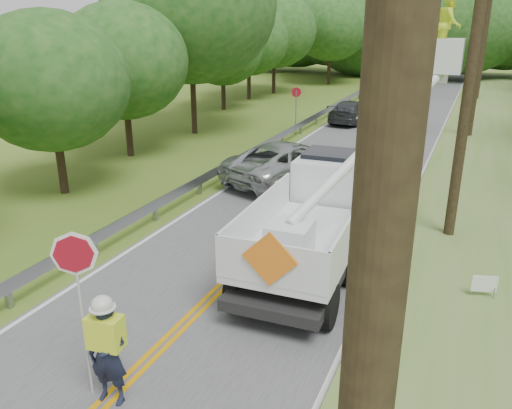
% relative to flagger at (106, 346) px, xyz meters
% --- Properties ---
extents(ground, '(140.00, 140.00, 0.00)m').
position_rel_flagger_xyz_m(ground, '(-0.08, 0.56, -1.14)').
color(ground, '#41581A').
rests_on(ground, ground).
extents(road, '(7.20, 96.00, 0.03)m').
position_rel_flagger_xyz_m(road, '(-0.08, 14.56, -1.13)').
color(road, '#4B4B4E').
rests_on(road, ground).
extents(guardrail, '(0.18, 48.00, 0.77)m').
position_rel_flagger_xyz_m(guardrail, '(-4.10, 15.47, -0.59)').
color(guardrail, gray).
rests_on(guardrail, ground).
extents(utility_poles, '(1.60, 43.30, 10.00)m').
position_rel_flagger_xyz_m(utility_poles, '(4.92, 17.58, 4.13)').
color(utility_poles, black).
rests_on(utility_poles, ground).
extents(treeline_left, '(10.58, 58.12, 11.23)m').
position_rel_flagger_xyz_m(treeline_left, '(-10.38, 28.71, 4.62)').
color(treeline_left, '#332319').
rests_on(treeline_left, ground).
extents(treeline_horizon, '(55.72, 13.70, 11.73)m').
position_rel_flagger_xyz_m(treeline_horizon, '(-0.73, 56.82, 4.36)').
color(treeline_horizon, '#174915').
rests_on(treeline_horizon, ground).
extents(flagger, '(1.17, 0.54, 3.15)m').
position_rel_flagger_xyz_m(flagger, '(0.00, 0.00, 0.00)').
color(flagger, '#191E33').
rests_on(flagger, road).
extents(bucket_truck, '(4.33, 7.36, 7.05)m').
position_rel_flagger_xyz_m(bucket_truck, '(1.83, 7.58, 0.46)').
color(bucket_truck, black).
rests_on(bucket_truck, road).
extents(suv_silver, '(4.66, 6.59, 1.67)m').
position_rel_flagger_xyz_m(suv_silver, '(-1.56, 13.41, -0.29)').
color(suv_silver, '#AEB1B5').
rests_on(suv_silver, road).
extents(suv_darkgrey, '(2.35, 4.96, 1.40)m').
position_rel_flagger_xyz_m(suv_darkgrey, '(-2.27, 27.06, -0.42)').
color(suv_darkgrey, '#35383C').
rests_on(suv_darkgrey, road).
extents(stop_sign_permanent, '(0.56, 0.18, 2.69)m').
position_rel_flagger_xyz_m(stop_sign_permanent, '(-4.44, 22.37, 0.66)').
color(stop_sign_permanent, gray).
rests_on(stop_sign_permanent, ground).
extents(yard_sign, '(0.56, 0.19, 0.83)m').
position_rel_flagger_xyz_m(yard_sign, '(5.92, 5.96, -0.54)').
color(yard_sign, white).
rests_on(yard_sign, ground).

